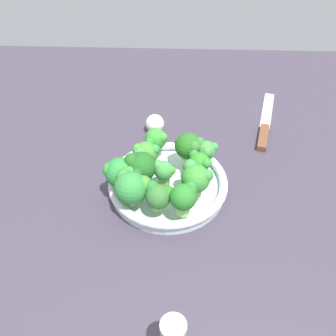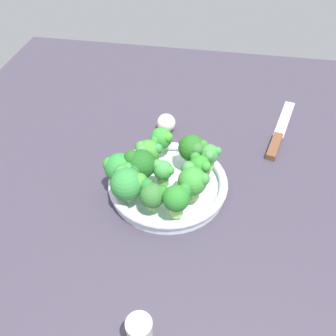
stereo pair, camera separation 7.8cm
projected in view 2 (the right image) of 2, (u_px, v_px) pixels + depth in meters
The scene contains 16 objects.
ground_plane at pixel (184, 187), 84.96cm from camera, with size 130.00×130.00×2.50cm, color #3D3645.
bowl at pixel (168, 184), 81.48cm from camera, with size 25.46×25.46×3.37cm.
broccoli_floret_0 at pixel (140, 164), 76.72cm from camera, with size 6.61×6.55×7.62cm.
broccoli_floret_1 at pixel (199, 166), 77.15cm from camera, with size 4.79×4.62×6.39cm.
broccoli_floret_2 at pixel (148, 152), 80.90cm from camera, with size 5.61×5.93×6.38cm.
broccoli_floret_3 at pixel (192, 148), 81.00cm from camera, with size 5.81×6.46×7.15cm.
broccoli_floret_4 at pixel (163, 171), 76.90cm from camera, with size 4.02×4.75×5.95cm.
broccoli_floret_5 at pixel (161, 139), 84.62cm from camera, with size 5.13×5.19×5.96cm.
broccoli_floret_6 at pixel (153, 194), 72.44cm from camera, with size 5.15×5.89×5.88cm.
broccoli_floret_7 at pixel (193, 181), 73.71cm from camera, with size 6.35×6.23×7.25cm.
broccoli_floret_8 at pixel (209, 155), 80.01cm from camera, with size 4.84×4.68×6.05cm.
broccoli_floret_9 at pixel (120, 169), 76.94cm from camera, with size 6.84×7.37×6.72cm.
broccoli_floret_10 at pixel (179, 199), 70.67cm from camera, with size 5.50×5.12×6.82cm.
broccoli_floret_11 at pixel (128, 183), 73.54cm from camera, with size 6.46×7.29×7.26cm.
knife at pixel (278, 136), 95.56cm from camera, with size 26.43×8.51×1.50cm.
garlic_bulb at pixel (166, 123), 96.45cm from camera, with size 4.70×4.70×4.70cm, color white.
Camera 2 is at (58.96, 6.76, 59.79)cm, focal length 40.76 mm.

